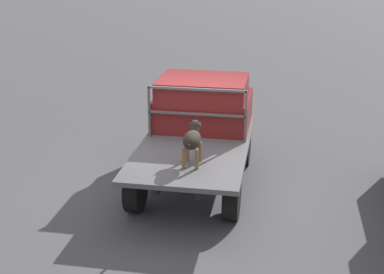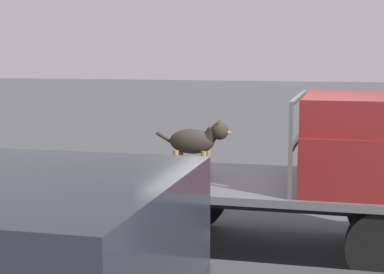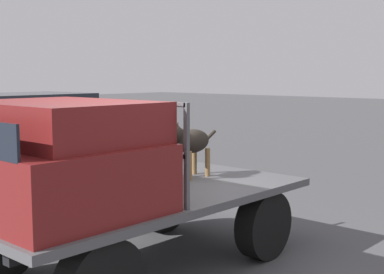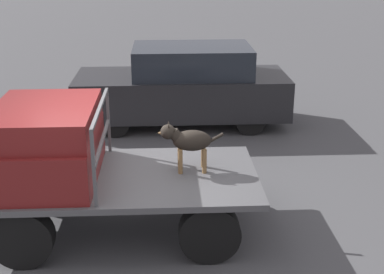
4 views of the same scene
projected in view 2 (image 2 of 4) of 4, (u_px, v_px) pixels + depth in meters
name	position (u px, v px, depth m)	size (l,w,h in m)	color
ground_plane	(277.00, 252.00, 7.17)	(80.00, 80.00, 0.00)	#474749
flatbed_truck	(278.00, 201.00, 7.09)	(3.59, 1.89, 0.81)	black
truck_cab	(372.00, 143.00, 6.76)	(1.47, 1.77, 0.96)	maroon
truck_headboard	(298.00, 125.00, 6.93)	(0.04, 1.77, 0.95)	#4C4C4F
dog	(198.00, 141.00, 7.10)	(0.87, 0.28, 0.68)	brown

